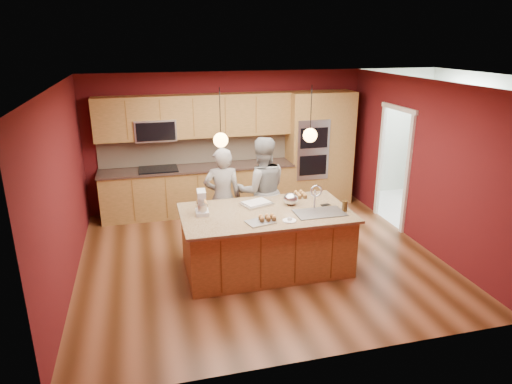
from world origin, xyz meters
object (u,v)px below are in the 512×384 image
object	(u,v)px
island	(267,239)
person_right	(262,191)
stand_mixer	(202,204)
person_left	(223,198)
mixing_bowl	(291,199)

from	to	relation	value
island	person_right	bearing A→B (deg)	79.68
person_right	stand_mixer	distance (m)	1.36
person_right	stand_mixer	xyz separation A→B (m)	(-1.10, -0.79, 0.15)
island	person_left	distance (m)	1.13
person_left	person_right	distance (m)	0.66
person_right	mixing_bowl	xyz separation A→B (m)	(0.25, -0.75, 0.09)
stand_mixer	mixing_bowl	distance (m)	1.36
island	mixing_bowl	xyz separation A→B (m)	(0.43, 0.19, 0.53)
person_left	person_right	xyz separation A→B (m)	(0.66, 0.00, 0.07)
island	person_left	xyz separation A→B (m)	(-0.48, 0.94, 0.37)
person_left	person_right	bearing A→B (deg)	-174.19
island	person_right	distance (m)	1.06
island	stand_mixer	distance (m)	1.11
person_right	person_left	bearing A→B (deg)	2.93
mixing_bowl	island	bearing A→B (deg)	-155.58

